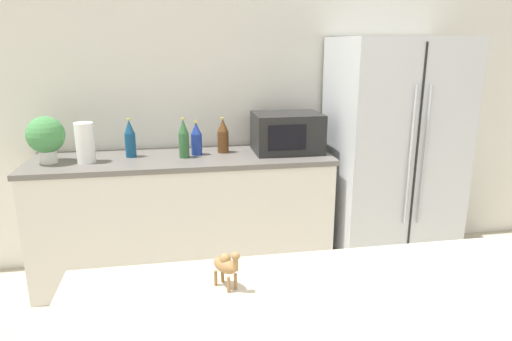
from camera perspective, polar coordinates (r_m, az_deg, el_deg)
The scene contains 11 objects.
wall_back at distance 3.52m, azimuth -0.91°, elevation 9.41°, with size 8.00×0.06×2.55m.
back_counter at distance 3.35m, azimuth -8.84°, elevation -5.68°, with size 2.07×0.63×0.90m.
refrigerator at distance 3.52m, azimuth 16.50°, elevation 1.73°, with size 0.86×0.74×1.70m.
potted_plant at distance 3.26m, azimuth -24.80°, elevation 3.88°, with size 0.24×0.24×0.31m.
paper_towel_roll at distance 3.19m, azimuth -20.58°, elevation 3.28°, with size 0.12×0.12×0.26m.
microwave at distance 3.30m, azimuth 3.91°, elevation 4.75°, with size 0.48×0.37×0.28m.
back_bottle_0 at distance 3.16m, azimuth -9.02°, elevation 3.93°, with size 0.07×0.07×0.28m.
back_bottle_1 at distance 3.28m, azimuth -4.16°, elevation 4.32°, with size 0.08×0.08×0.25m.
back_bottle_2 at distance 3.26m, azimuth -15.47°, elevation 3.83°, with size 0.07×0.07×0.27m.
back_bottle_3 at distance 3.23m, azimuth -7.46°, elevation 3.94°, with size 0.08×0.08×0.24m.
camel_figurine_second at distance 1.28m, azimuth -3.74°, elevation -11.68°, with size 0.08×0.09×0.12m.
Camera 1 is at (-0.56, -0.73, 1.65)m, focal length 32.00 mm.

